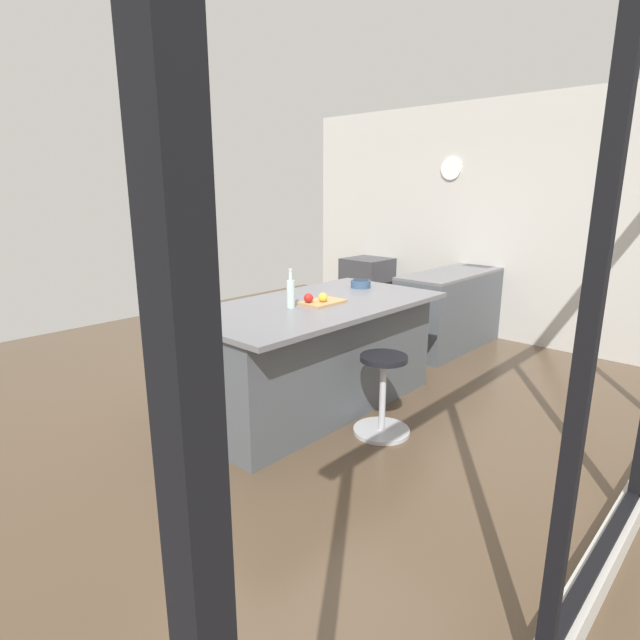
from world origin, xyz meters
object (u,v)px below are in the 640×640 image
at_px(fruit_bowl, 361,283).
at_px(apple_red, 309,298).
at_px(cutting_board, 323,302).
at_px(water_bottle, 291,293).
at_px(apple_yellow, 323,297).
at_px(oven_range, 367,288).
at_px(stool_by_window, 383,397).
at_px(kitchen_island, 312,354).

bearing_deg(fruit_bowl, apple_red, 9.97).
bearing_deg(cutting_board, water_bottle, -14.81).
bearing_deg(fruit_bowl, apple_yellow, 15.83).
relative_size(oven_range, water_bottle, 2.80).
relative_size(stool_by_window, fruit_bowl, 3.33).
relative_size(kitchen_island, apple_yellow, 29.46).
relative_size(kitchen_island, stool_by_window, 3.56).
distance_m(kitchen_island, stool_by_window, 0.79).
xyz_separation_m(apple_red, water_bottle, (0.17, -0.03, 0.06)).
xyz_separation_m(kitchen_island, apple_yellow, (-0.00, 0.13, 0.52)).
xyz_separation_m(water_bottle, fruit_bowl, (-1.05, -0.12, -0.08)).
bearing_deg(fruit_bowl, kitchen_island, 6.87).
bearing_deg(apple_yellow, cutting_board, -133.83).
relative_size(oven_range, stool_by_window, 1.39).
xyz_separation_m(oven_range, stool_by_window, (2.82, 2.32, -0.14)).
xyz_separation_m(kitchen_island, cutting_board, (-0.03, 0.10, 0.47)).
distance_m(water_bottle, fruit_bowl, 1.06).
bearing_deg(cutting_board, apple_red, -18.55).
distance_m(stool_by_window, apple_red, 0.99).
relative_size(apple_yellow, water_bottle, 0.24).
relative_size(stool_by_window, apple_yellow, 8.27).
xyz_separation_m(kitchen_island, stool_by_window, (0.02, 0.77, -0.17)).
distance_m(cutting_board, water_bottle, 0.32).
bearing_deg(stool_by_window, fruit_bowl, -132.89).
bearing_deg(oven_range, apple_yellow, 30.96).
bearing_deg(oven_range, water_bottle, 27.24).
relative_size(cutting_board, apple_yellow, 4.72).
height_order(apple_red, water_bottle, water_bottle).
bearing_deg(water_bottle, apple_yellow, 159.28).
height_order(stool_by_window, apple_red, apple_red).
xyz_separation_m(oven_range, apple_yellow, (2.79, 1.68, 0.55)).
bearing_deg(water_bottle, cutting_board, 165.19).
relative_size(apple_yellow, apple_red, 0.99).
bearing_deg(kitchen_island, fruit_bowl, -173.13).
bearing_deg(cutting_board, kitchen_island, -75.28).
height_order(oven_range, stool_by_window, oven_range).
height_order(apple_red, fruit_bowl, apple_red).
bearing_deg(apple_yellow, oven_range, -149.04).
bearing_deg(cutting_board, oven_range, -149.19).
height_order(kitchen_island, stool_by_window, kitchen_island).
bearing_deg(kitchen_island, water_bottle, 5.53).
relative_size(apple_yellow, fruit_bowl, 0.40).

